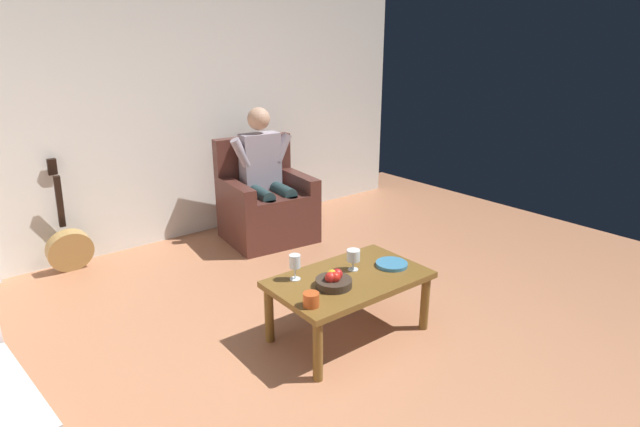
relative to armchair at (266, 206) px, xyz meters
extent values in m
plane|color=#AD704E|center=(0.74, 2.39, -0.33)|extent=(7.13, 7.13, 0.00)
cube|color=silver|center=(0.74, -0.61, 0.93)|extent=(5.79, 0.06, 2.54)
cube|color=#4E2822|center=(0.00, 0.04, -0.14)|extent=(0.87, 0.81, 0.39)
cube|color=#4E2822|center=(0.01, 0.10, 0.11)|extent=(0.62, 0.66, 0.10)
cube|color=#4E2822|center=(-0.33, 0.08, 0.18)|extent=(0.20, 0.73, 0.24)
cube|color=#4E2822|center=(0.34, 0.00, 0.18)|extent=(0.20, 0.73, 0.24)
cube|color=#4E2822|center=(-0.03, -0.26, 0.35)|extent=(0.80, 0.21, 0.60)
cube|color=#9F95A3|center=(-0.01, -0.09, 0.43)|extent=(0.40, 0.22, 0.55)
sphere|color=tan|center=(-0.01, -0.09, 0.84)|extent=(0.22, 0.22, 0.22)
cylinder|color=#253C3F|center=(-0.10, 0.13, 0.17)|extent=(0.18, 0.43, 0.13)
cylinder|color=#253C3F|center=(-0.08, 0.34, -0.09)|extent=(0.13, 0.13, 0.49)
cylinder|color=#9F95A3|center=(-0.22, -0.01, 0.55)|extent=(0.21, 0.11, 0.29)
cylinder|color=#253C3F|center=(0.13, 0.10, 0.17)|extent=(0.18, 0.43, 0.13)
cylinder|color=#253C3F|center=(0.15, 0.31, -0.09)|extent=(0.13, 0.13, 0.49)
cylinder|color=#9F95A3|center=(0.21, -0.06, 0.55)|extent=(0.21, 0.11, 0.29)
cube|color=brown|center=(0.55, 1.85, 0.07)|extent=(1.03, 0.63, 0.04)
cylinder|color=brown|center=(0.10, 2.11, -0.14)|extent=(0.06, 0.06, 0.39)
cylinder|color=brown|center=(1.02, 2.10, -0.14)|extent=(0.06, 0.06, 0.39)
cylinder|color=brown|center=(0.09, 1.60, -0.14)|extent=(0.06, 0.06, 0.39)
cylinder|color=brown|center=(1.01, 1.58, -0.14)|extent=(0.06, 0.06, 0.39)
cylinder|color=#A98449|center=(1.73, -0.40, -0.15)|extent=(0.37, 0.17, 0.38)
cylinder|color=black|center=(1.73, -0.35, -0.13)|extent=(0.10, 0.02, 0.10)
cube|color=black|center=(1.73, -0.48, 0.27)|extent=(0.05, 0.12, 0.47)
cube|color=black|center=(1.73, -0.54, 0.56)|extent=(0.07, 0.06, 0.14)
cylinder|color=silver|center=(0.46, 1.79, 0.10)|extent=(0.07, 0.07, 0.01)
cylinder|color=silver|center=(0.46, 1.79, 0.13)|extent=(0.01, 0.01, 0.06)
cylinder|color=silver|center=(0.46, 1.79, 0.20)|extent=(0.09, 0.09, 0.08)
cylinder|color=#590C19|center=(0.46, 1.79, 0.18)|extent=(0.08, 0.08, 0.03)
cylinder|color=silver|center=(0.85, 1.66, 0.10)|extent=(0.07, 0.07, 0.01)
cylinder|color=silver|center=(0.85, 1.66, 0.14)|extent=(0.01, 0.01, 0.08)
cylinder|color=silver|center=(0.85, 1.66, 0.22)|extent=(0.07, 0.07, 0.09)
cylinder|color=#590C19|center=(0.85, 1.66, 0.20)|extent=(0.06, 0.06, 0.03)
cylinder|color=#372B21|center=(0.72, 1.89, 0.12)|extent=(0.23, 0.23, 0.05)
sphere|color=red|center=(0.75, 1.89, 0.17)|extent=(0.07, 0.07, 0.07)
sphere|color=red|center=(0.73, 1.91, 0.17)|extent=(0.07, 0.07, 0.07)
sphere|color=#B21D1D|center=(0.69, 1.88, 0.17)|extent=(0.07, 0.07, 0.07)
sphere|color=gold|center=(0.72, 1.87, 0.17)|extent=(0.07, 0.07, 0.07)
cylinder|color=teal|center=(0.21, 1.90, 0.11)|extent=(0.22, 0.22, 0.02)
cylinder|color=#B3491D|center=(0.98, 2.00, 0.14)|extent=(0.10, 0.10, 0.08)
camera|label=1|loc=(2.58, 4.07, 1.55)|focal=28.67mm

